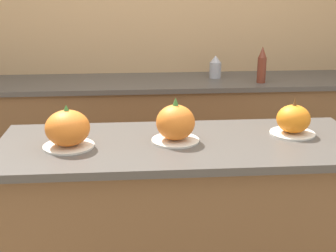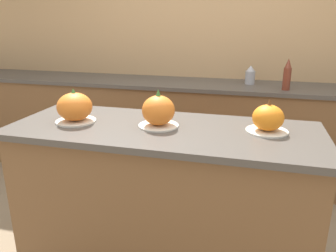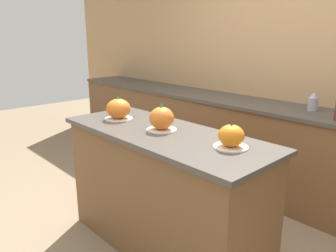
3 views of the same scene
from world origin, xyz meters
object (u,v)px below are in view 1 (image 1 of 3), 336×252
object	(u,v)px
pumpkin_cake_left	(68,129)
bottle_tall	(262,65)
bottle_short	(215,67)
pumpkin_cake_center	(175,124)
pumpkin_cake_right	(293,120)

from	to	relation	value
pumpkin_cake_left	bottle_tall	bearing A→B (deg)	46.59
pumpkin_cake_left	bottle_short	xyz separation A→B (m)	(0.92, 1.49, -0.01)
bottle_short	pumpkin_cake_left	bearing A→B (deg)	-121.68
pumpkin_cake_center	bottle_short	world-z (taller)	pumpkin_cake_center
pumpkin_cake_left	pumpkin_cake_center	distance (m)	0.48
pumpkin_cake_right	bottle_tall	bearing A→B (deg)	81.58
bottle_tall	pumpkin_cake_left	bearing A→B (deg)	-133.41
pumpkin_cake_center	bottle_tall	bearing A→B (deg)	59.26
pumpkin_cake_center	bottle_short	bearing A→B (deg)	73.00
pumpkin_cake_left	bottle_short	size ratio (longest dim) A/B	1.33
pumpkin_cake_left	pumpkin_cake_right	size ratio (longest dim) A/B	1.05
pumpkin_cake_left	pumpkin_cake_center	size ratio (longest dim) A/B	1.03
pumpkin_cake_left	pumpkin_cake_center	bearing A→B (deg)	4.79
pumpkin_cake_left	pumpkin_cake_right	bearing A→B (deg)	5.16
bottle_tall	bottle_short	bearing A→B (deg)	145.96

